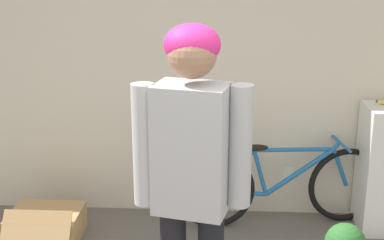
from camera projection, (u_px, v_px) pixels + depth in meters
The scene contains 4 objects.
wall_back at pixel (225, 61), 4.26m from camera, with size 8.00×0.07×2.60m.
person at pixel (192, 165), 2.63m from camera, with size 0.58×0.33×1.79m.
bicycle at pixel (282, 185), 4.28m from camera, with size 1.69×0.46×0.70m.
cardboard_box at pixel (46, 224), 4.14m from camera, with size 0.54×0.50×0.30m.
Camera 1 is at (-0.04, -1.65, 2.06)m, focal length 50.00 mm.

